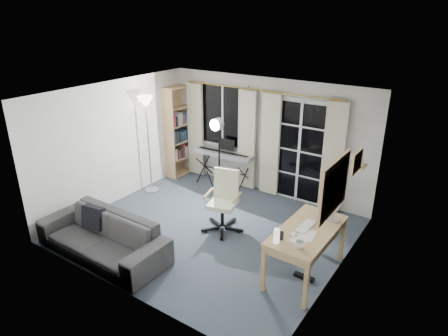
{
  "coord_description": "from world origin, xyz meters",
  "views": [
    {
      "loc": [
        3.64,
        -4.93,
        3.66
      ],
      "look_at": [
        0.06,
        0.35,
        1.08
      ],
      "focal_mm": 32.0,
      "sensor_mm": 36.0,
      "label": 1
    }
  ],
  "objects_px": {
    "desk": "(307,235)",
    "sofa": "(101,230)",
    "keyboard_piano": "(224,154)",
    "bookshelf": "(181,132)",
    "studio_light": "(217,135)",
    "office_chair": "(225,195)",
    "monitor": "(334,203)",
    "torchiere_lamp": "(146,116)",
    "mug": "(300,244)"
  },
  "relations": [
    {
      "from": "studio_light",
      "to": "monitor",
      "type": "distance_m",
      "value": 2.69
    },
    {
      "from": "studio_light",
      "to": "desk",
      "type": "xyz_separation_m",
      "value": [
        2.36,
        -1.17,
        -0.77
      ]
    },
    {
      "from": "studio_light",
      "to": "torchiere_lamp",
      "type": "bearing_deg",
      "value": -161.48
    },
    {
      "from": "keyboard_piano",
      "to": "desk",
      "type": "bearing_deg",
      "value": -38.24
    },
    {
      "from": "sofa",
      "to": "studio_light",
      "type": "bearing_deg",
      "value": 79.75
    },
    {
      "from": "bookshelf",
      "to": "monitor",
      "type": "distance_m",
      "value": 4.5
    },
    {
      "from": "monitor",
      "to": "mug",
      "type": "height_order",
      "value": "monitor"
    },
    {
      "from": "torchiere_lamp",
      "to": "sofa",
      "type": "relative_size",
      "value": 0.92
    },
    {
      "from": "desk",
      "to": "sofa",
      "type": "height_order",
      "value": "sofa"
    },
    {
      "from": "desk",
      "to": "sofa",
      "type": "bearing_deg",
      "value": -154.22
    },
    {
      "from": "bookshelf",
      "to": "studio_light",
      "type": "distance_m",
      "value": 1.92
    },
    {
      "from": "torchiere_lamp",
      "to": "desk",
      "type": "bearing_deg",
      "value": -12.41
    },
    {
      "from": "torchiere_lamp",
      "to": "desk",
      "type": "distance_m",
      "value": 4.08
    },
    {
      "from": "studio_light",
      "to": "monitor",
      "type": "relative_size",
      "value": 3.28
    },
    {
      "from": "monitor",
      "to": "desk",
      "type": "bearing_deg",
      "value": -112.66
    },
    {
      "from": "torchiere_lamp",
      "to": "studio_light",
      "type": "distance_m",
      "value": 1.55
    },
    {
      "from": "office_chair",
      "to": "sofa",
      "type": "height_order",
      "value": "office_chair"
    },
    {
      "from": "monitor",
      "to": "sofa",
      "type": "distance_m",
      "value": 3.56
    },
    {
      "from": "bookshelf",
      "to": "torchiere_lamp",
      "type": "distance_m",
      "value": 1.38
    },
    {
      "from": "keyboard_piano",
      "to": "studio_light",
      "type": "height_order",
      "value": "studio_light"
    },
    {
      "from": "keyboard_piano",
      "to": "sofa",
      "type": "xyz_separation_m",
      "value": [
        -0.11,
        -3.25,
        -0.3
      ]
    },
    {
      "from": "desk",
      "to": "sofa",
      "type": "relative_size",
      "value": 0.64
    },
    {
      "from": "keyboard_piano",
      "to": "monitor",
      "type": "height_order",
      "value": "monitor"
    },
    {
      "from": "bookshelf",
      "to": "monitor",
      "type": "height_order",
      "value": "bookshelf"
    },
    {
      "from": "office_chair",
      "to": "mug",
      "type": "height_order",
      "value": "office_chair"
    },
    {
      "from": "office_chair",
      "to": "desk",
      "type": "relative_size",
      "value": 0.76
    },
    {
      "from": "keyboard_piano",
      "to": "desk",
      "type": "xyz_separation_m",
      "value": [
        2.73,
        -1.93,
        -0.07
      ]
    },
    {
      "from": "monitor",
      "to": "office_chair",
      "type": "bearing_deg",
      "value": 179.9
    },
    {
      "from": "mug",
      "to": "office_chair",
      "type": "bearing_deg",
      "value": 151.78
    },
    {
      "from": "sofa",
      "to": "desk",
      "type": "bearing_deg",
      "value": 25.35
    },
    {
      "from": "office_chair",
      "to": "sofa",
      "type": "relative_size",
      "value": 0.48
    },
    {
      "from": "studio_light",
      "to": "desk",
      "type": "bearing_deg",
      "value": -19.78
    },
    {
      "from": "bookshelf",
      "to": "torchiere_lamp",
      "type": "bearing_deg",
      "value": -80.68
    },
    {
      "from": "sofa",
      "to": "bookshelf",
      "type": "bearing_deg",
      "value": 109.66
    },
    {
      "from": "bookshelf",
      "to": "mug",
      "type": "distance_m",
      "value": 4.84
    },
    {
      "from": "keyboard_piano",
      "to": "office_chair",
      "type": "bearing_deg",
      "value": -58.51
    },
    {
      "from": "bookshelf",
      "to": "desk",
      "type": "relative_size",
      "value": 1.45
    },
    {
      "from": "mug",
      "to": "sofa",
      "type": "relative_size",
      "value": 0.06
    },
    {
      "from": "torchiere_lamp",
      "to": "keyboard_piano",
      "type": "height_order",
      "value": "torchiere_lamp"
    },
    {
      "from": "torchiere_lamp",
      "to": "monitor",
      "type": "relative_size",
      "value": 3.75
    },
    {
      "from": "torchiere_lamp",
      "to": "mug",
      "type": "relative_size",
      "value": 16.46
    },
    {
      "from": "bookshelf",
      "to": "sofa",
      "type": "bearing_deg",
      "value": -68.24
    },
    {
      "from": "monitor",
      "to": "keyboard_piano",
      "type": "bearing_deg",
      "value": 154.03
    },
    {
      "from": "studio_light",
      "to": "sofa",
      "type": "relative_size",
      "value": 0.8
    },
    {
      "from": "keyboard_piano",
      "to": "office_chair",
      "type": "xyz_separation_m",
      "value": [
        0.99,
        -1.45,
        -0.1
      ]
    },
    {
      "from": "mug",
      "to": "sofa",
      "type": "xyz_separation_m",
      "value": [
        -2.94,
        -0.81,
        -0.38
      ]
    },
    {
      "from": "mug",
      "to": "keyboard_piano",
      "type": "bearing_deg",
      "value": 139.28
    },
    {
      "from": "monitor",
      "to": "mug",
      "type": "relative_size",
      "value": 4.39
    },
    {
      "from": "monitor",
      "to": "sofa",
      "type": "relative_size",
      "value": 0.24
    },
    {
      "from": "studio_light",
      "to": "office_chair",
      "type": "height_order",
      "value": "studio_light"
    }
  ]
}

